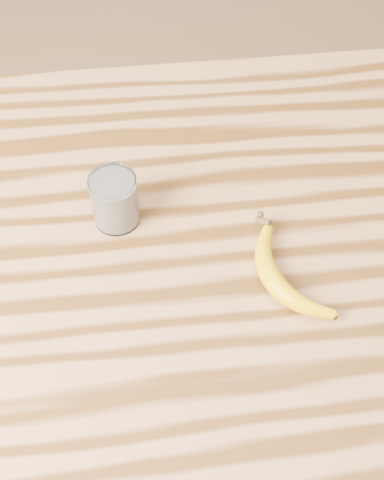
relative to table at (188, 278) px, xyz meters
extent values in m
plane|color=brown|center=(0.00, 0.00, -0.77)|extent=(4.00, 4.00, 0.00)
cube|color=#A26C42|center=(0.00, 0.00, 0.11)|extent=(1.20, 0.80, 0.04)
cylinder|color=white|center=(-0.11, 0.04, 0.18)|extent=(0.07, 0.07, 0.09)
torus|color=white|center=(-0.11, 0.04, 0.22)|extent=(0.07, 0.07, 0.00)
cylinder|color=silver|center=(-0.11, 0.04, 0.17)|extent=(0.07, 0.07, 0.08)
camera|label=1|loc=(-0.06, -0.60, 0.96)|focal=50.00mm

